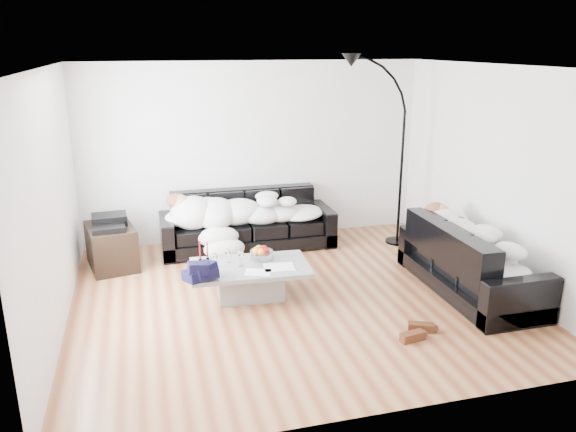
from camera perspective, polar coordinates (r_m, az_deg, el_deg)
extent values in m
plane|color=brown|center=(6.59, 0.67, -8.24)|extent=(5.00, 5.00, 0.00)
cube|color=silver|center=(8.29, -3.48, 6.49)|extent=(5.00, 0.02, 2.60)
cube|color=silver|center=(6.01, -22.93, 1.03)|extent=(0.02, 4.50, 2.60)
cube|color=silver|center=(7.22, 20.26, 3.86)|extent=(0.02, 4.50, 2.60)
plane|color=white|center=(5.96, 0.76, 14.96)|extent=(5.00, 5.00, 0.00)
cube|color=black|center=(8.04, -4.14, -0.48)|extent=(2.45, 0.85, 0.80)
cube|color=black|center=(6.94, 18.08, -4.13)|extent=(0.87, 2.03, 0.82)
ellipsoid|color=#0A4944|center=(7.31, 15.29, -0.24)|extent=(0.42, 0.38, 0.20)
cube|color=#939699|center=(6.54, -3.87, -6.63)|extent=(1.39, 0.87, 0.39)
cylinder|color=white|center=(6.61, -2.72, -3.71)|extent=(0.33, 0.33, 0.17)
cylinder|color=white|center=(6.54, -6.14, -4.03)|extent=(0.09, 0.09, 0.17)
cylinder|color=white|center=(6.43, -7.43, -4.46)|extent=(0.08, 0.08, 0.16)
cylinder|color=white|center=(6.42, -4.83, -4.30)|extent=(0.08, 0.08, 0.19)
cylinder|color=maroon|center=(6.61, -8.95, -3.57)|extent=(0.05, 0.05, 0.24)
cylinder|color=maroon|center=(6.66, -8.19, -3.52)|extent=(0.04, 0.04, 0.21)
cube|color=silver|center=(6.39, -0.91, -5.18)|extent=(0.37, 0.30, 0.01)
cube|color=silver|center=(6.26, -3.07, -5.71)|extent=(0.34, 0.29, 0.01)
cube|color=black|center=(7.71, -17.49, -2.97)|extent=(0.71, 0.91, 0.56)
cube|color=black|center=(7.61, -17.72, -0.53)|extent=(0.46, 0.37, 0.13)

